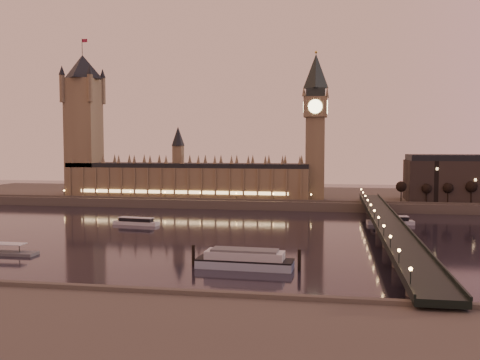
{
  "coord_description": "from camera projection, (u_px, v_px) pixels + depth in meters",
  "views": [
    {
      "loc": [
        66.15,
        -258.89,
        45.5
      ],
      "look_at": [
        15.16,
        35.0,
        25.17
      ],
      "focal_mm": 40.0,
      "sensor_mm": 36.0,
      "label": 1
    }
  ],
  "objects": [
    {
      "name": "bare_tree_0",
      "position": [
        404.0,
        188.0,
        355.61
      ],
      "size": [
        6.36,
        6.36,
        12.93
      ],
      "color": "black",
      "rests_on": "ground"
    },
    {
      "name": "ground",
      "position": [
        198.0,
        234.0,
        268.87
      ],
      "size": [
        700.0,
        700.0,
        0.0
      ],
      "primitive_type": "plane",
      "color": "black",
      "rests_on": "ground"
    },
    {
      "name": "palace_of_westminster",
      "position": [
        186.0,
        176.0,
        393.17
      ],
      "size": [
        180.0,
        26.62,
        52.0
      ],
      "color": "brown",
      "rests_on": "ground"
    },
    {
      "name": "westminster_bridge",
      "position": [
        386.0,
        228.0,
        252.87
      ],
      "size": [
        13.2,
        260.0,
        15.3
      ],
      "color": "black",
      "rests_on": "ground"
    },
    {
      "name": "big_ben",
      "position": [
        315.0,
        117.0,
        374.24
      ],
      "size": [
        17.68,
        17.68,
        104.0
      ],
      "color": "brown",
      "rests_on": "ground"
    },
    {
      "name": "cruise_boat_b",
      "position": [
        390.0,
        221.0,
        301.29
      ],
      "size": [
        26.51,
        9.34,
        4.79
      ],
      "rotation": [
        0.0,
        0.0,
        0.11
      ],
      "color": "silver",
      "rests_on": "ground"
    },
    {
      "name": "bare_tree_1",
      "position": [
        426.0,
        189.0,
        353.18
      ],
      "size": [
        6.36,
        6.36,
        12.93
      ],
      "color": "black",
      "rests_on": "ground"
    },
    {
      "name": "victoria_tower",
      "position": [
        84.0,
        117.0,
        403.8
      ],
      "size": [
        31.68,
        31.68,
        118.0
      ],
      "color": "brown",
      "rests_on": "ground"
    },
    {
      "name": "bare_tree_2",
      "position": [
        449.0,
        189.0,
        350.75
      ],
      "size": [
        6.36,
        6.36,
        12.93
      ],
      "color": "black",
      "rests_on": "ground"
    },
    {
      "name": "cruise_boat_a",
      "position": [
        136.0,
        222.0,
        299.57
      ],
      "size": [
        26.99,
        9.07,
        4.24
      ],
      "rotation": [
        0.0,
        0.0,
        -0.13
      ],
      "color": "silver",
      "rests_on": "ground"
    },
    {
      "name": "moored_barge",
      "position": [
        245.0,
        260.0,
        195.24
      ],
      "size": [
        40.98,
        11.48,
        7.52
      ],
      "rotation": [
        0.0,
        0.0,
        -0.04
      ],
      "color": "#9AAEC4",
      "rests_on": "ground"
    },
    {
      "name": "far_embankment",
      "position": [
        286.0,
        197.0,
        425.74
      ],
      "size": [
        560.0,
        130.0,
        6.0
      ],
      "primitive_type": "cube",
      "color": "#423D35",
      "rests_on": "ground"
    },
    {
      "name": "bare_tree_3",
      "position": [
        472.0,
        189.0,
        348.32
      ],
      "size": [
        6.36,
        6.36,
        12.93
      ],
      "color": "black",
      "rests_on": "ground"
    }
  ]
}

